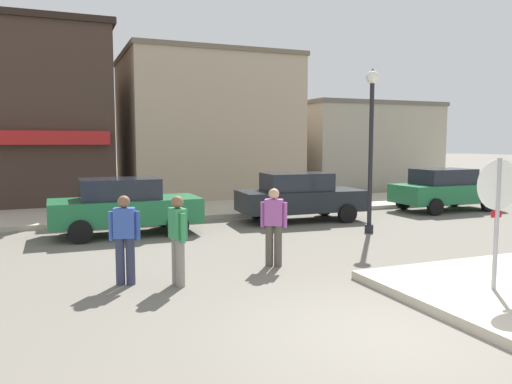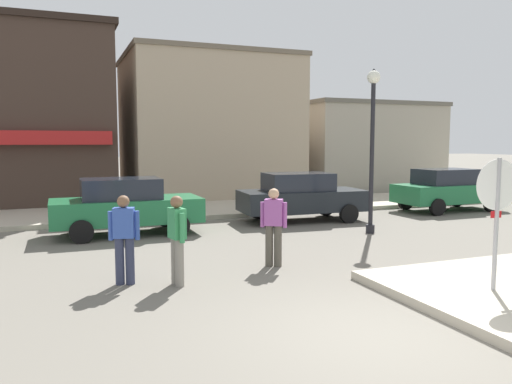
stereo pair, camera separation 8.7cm
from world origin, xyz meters
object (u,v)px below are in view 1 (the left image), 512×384
parked_car_nearest (124,206)px  parked_car_second (300,196)px  parked_car_third (445,189)px  stop_sign (497,206)px  lamp_post (371,127)px  pedestrian_kerb_side (125,237)px  pedestrian_crossing_far (274,225)px  pedestrian_crossing_near (178,238)px

parked_car_nearest → parked_car_second: (5.56, 0.35, 0.00)m
parked_car_nearest → parked_car_second: size_ratio=0.98×
parked_car_second → parked_car_third: 6.13m
stop_sign → lamp_post: size_ratio=0.51×
pedestrian_kerb_side → pedestrian_crossing_far: bearing=4.5°
lamp_post → parked_car_third: (5.27, 2.82, -2.15)m
parked_car_nearest → pedestrian_crossing_near: size_ratio=2.49×
pedestrian_kerb_side → parked_car_second: bearing=40.8°
parked_car_nearest → pedestrian_crossing_far: (2.39, -4.74, 0.06)m
pedestrian_kerb_side → parked_car_nearest: bearing=83.0°
parked_car_nearest → pedestrian_kerb_side: 5.01m
parked_car_second → pedestrian_crossing_near: bearing=-132.8°
parked_car_nearest → parked_car_second: bearing=3.6°
parked_car_second → parked_car_third: same height
pedestrian_crossing_far → pedestrian_kerb_side: (-3.01, -0.24, 0.00)m
stop_sign → parked_car_second: stop_sign is taller
lamp_post → parked_car_third: size_ratio=1.13×
parked_car_nearest → parked_car_third: bearing=2.6°
parked_car_second → pedestrian_crossing_far: size_ratio=2.55×
pedestrian_crossing_far → pedestrian_kerb_side: bearing=-175.5°
lamp_post → pedestrian_crossing_far: lamp_post is taller
pedestrian_crossing_near → pedestrian_crossing_far: (2.14, 0.64, 0.00)m
lamp_post → parked_car_nearest: lamp_post is taller
parked_car_third → pedestrian_crossing_near: size_ratio=2.49×
lamp_post → pedestrian_crossing_near: 7.19m
lamp_post → parked_car_nearest: bearing=160.3°
pedestrian_crossing_far → stop_sign: bearing=-52.9°
pedestrian_crossing_far → parked_car_third: bearing=29.5°
stop_sign → pedestrian_crossing_far: 4.16m
lamp_post → pedestrian_kerb_side: (-7.02, -2.68, -2.09)m
stop_sign → parked_car_third: size_ratio=0.57×
stop_sign → parked_car_second: bearing=85.3°
pedestrian_crossing_near → lamp_post: bearing=26.6°
parked_car_third → pedestrian_crossing_far: pedestrian_crossing_far is taller
pedestrian_kerb_side → stop_sign: bearing=-29.0°
stop_sign → parked_car_third: bearing=51.4°
stop_sign → parked_car_nearest: stop_sign is taller
lamp_post → pedestrian_crossing_far: bearing=-148.7°
parked_car_nearest → pedestrian_crossing_far: size_ratio=2.49×
stop_sign → parked_car_nearest: (-4.87, 8.01, -0.71)m
stop_sign → pedestrian_kerb_side: size_ratio=1.43×
stop_sign → parked_car_nearest: bearing=121.3°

